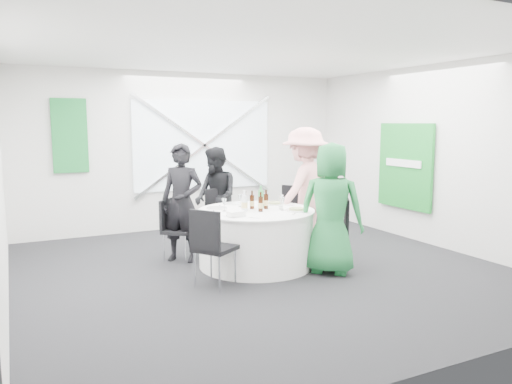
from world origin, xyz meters
name	(u,v)px	position (x,y,z in m)	size (l,w,h in m)	color
floor	(263,269)	(0.00, 0.00, 0.00)	(6.00, 6.00, 0.00)	black
ceiling	(263,50)	(0.00, 0.00, 2.80)	(6.00, 6.00, 0.00)	white
wall_back	(187,151)	(0.00, 3.00, 1.40)	(6.00, 6.00, 0.00)	silver
wall_front	(447,192)	(0.00, -3.00, 1.40)	(6.00, 6.00, 0.00)	silver
wall_right	(436,156)	(3.00, 0.00, 1.40)	(6.00, 6.00, 0.00)	silver
window_panel	(204,145)	(0.30, 2.96, 1.50)	(2.60, 0.03, 1.60)	silver
window_brace_a	(204,145)	(0.30, 2.92, 1.50)	(0.05, 0.05, 3.16)	silver
window_brace_b	(204,145)	(0.30, 2.92, 1.50)	(0.05, 0.05, 3.16)	silver
green_banner	(70,136)	(-2.00, 2.95, 1.70)	(0.55, 0.04, 1.20)	#14682B
green_sign	(405,166)	(2.94, 0.60, 1.20)	(0.05, 1.20, 1.40)	#178128
banquet_table	(256,238)	(0.00, 0.20, 0.38)	(1.56, 1.56, 0.76)	white
chair_back	(220,214)	(-0.07, 1.28, 0.53)	(0.44, 0.45, 0.91)	black
chair_back_left	(173,225)	(-0.91, 0.97, 0.50)	(0.55, 0.55, 0.85)	black
chair_back_right	(291,211)	(0.95, 0.90, 0.55)	(0.60, 0.60, 0.94)	black
chair_front_right	(337,227)	(0.90, -0.38, 0.55)	(0.59, 0.59, 0.93)	black
chair_front_left	(211,242)	(-0.88, -0.41, 0.55)	(0.59, 0.59, 0.94)	black
person_man_back_left	(182,203)	(-0.81, 0.86, 0.82)	(0.60, 0.39, 1.63)	black
person_man_back	(216,197)	(-0.09, 1.42, 0.77)	(0.75, 0.41, 1.55)	black
person_woman_pink	(305,189)	(1.05, 0.67, 0.92)	(1.19, 0.55, 1.84)	pink
person_woman_green	(331,209)	(0.70, -0.51, 0.84)	(0.82, 0.53, 1.67)	#20773A
plate_back	(234,204)	(-0.07, 0.77, 0.77)	(0.24, 0.24, 0.01)	white
plate_back_left	(217,208)	(-0.43, 0.52, 0.77)	(0.27, 0.27, 0.01)	white
plate_back_right	(275,203)	(0.43, 0.47, 0.78)	(0.27, 0.27, 0.04)	white
plate_front_right	(297,210)	(0.44, -0.10, 0.78)	(0.30, 0.30, 0.04)	white
plate_front_left	(236,215)	(-0.42, -0.08, 0.77)	(0.25, 0.25, 0.01)	white
napkin	(236,213)	(-0.44, -0.13, 0.80)	(0.20, 0.13, 0.06)	white
beer_bottle_a	(245,203)	(-0.13, 0.26, 0.86)	(0.06, 0.06, 0.26)	#351609
beer_bottle_b	(252,202)	(-0.02, 0.29, 0.85)	(0.06, 0.06, 0.25)	#351609
beer_bottle_c	(266,201)	(0.15, 0.21, 0.86)	(0.06, 0.06, 0.26)	#351609
beer_bottle_d	(261,204)	(0.00, 0.06, 0.86)	(0.06, 0.06, 0.26)	#351609
green_water_bottle	(261,199)	(0.14, 0.33, 0.88)	(0.08, 0.08, 0.30)	green
clear_water_bottle	(244,203)	(-0.20, 0.14, 0.87)	(0.08, 0.08, 0.28)	silver
wine_glass_a	(281,198)	(0.41, 0.25, 0.88)	(0.07, 0.07, 0.17)	white
wine_glass_b	(281,200)	(0.33, 0.11, 0.88)	(0.07, 0.07, 0.17)	white
wine_glass_c	(283,201)	(0.30, 0.02, 0.88)	(0.07, 0.07, 0.17)	white
wine_glass_d	(240,198)	(-0.08, 0.52, 0.88)	(0.07, 0.07, 0.17)	white
wine_glass_e	(224,202)	(-0.42, 0.30, 0.88)	(0.07, 0.07, 0.17)	white
wine_glass_f	(264,197)	(0.26, 0.48, 0.88)	(0.07, 0.07, 0.17)	white
fork_a	(219,206)	(-0.35, 0.66, 0.76)	(0.01, 0.15, 0.01)	silver
knife_a	(213,211)	(-0.56, 0.33, 0.76)	(0.01, 0.15, 0.01)	silver
fork_b	(246,203)	(0.11, 0.76, 0.76)	(0.01, 0.15, 0.01)	silver
knife_b	(229,204)	(-0.15, 0.76, 0.76)	(0.01, 0.15, 0.01)	silver
fork_c	(229,216)	(-0.51, -0.07, 0.76)	(0.01, 0.15, 0.01)	silver
knife_c	(254,218)	(-0.28, -0.31, 0.76)	(0.01, 0.15, 0.01)	silver
fork_d	(290,206)	(0.57, 0.29, 0.76)	(0.01, 0.15, 0.01)	silver
knife_d	(266,203)	(0.37, 0.64, 0.76)	(0.01, 0.15, 0.01)	silver
fork_e	(294,214)	(0.29, -0.30, 0.76)	(0.01, 0.15, 0.01)	silver
knife_e	(299,210)	(0.52, -0.05, 0.76)	(0.01, 0.15, 0.01)	silver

